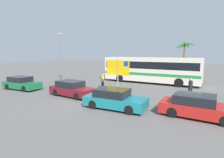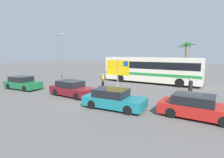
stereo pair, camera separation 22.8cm
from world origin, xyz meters
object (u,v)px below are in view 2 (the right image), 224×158
at_px(car_teal, 114,99).
at_px(bus_front_coach, 151,69).
at_px(car_red, 197,107).
at_px(car_maroon, 72,89).
at_px(pedestrian_crossing_lot, 103,80).
at_px(ferry_sign, 118,69).
at_px(pedestrian_near_sign, 190,87).
at_px(car_green, 22,83).

bearing_deg(car_teal, bus_front_coach, 92.33).
bearing_deg(car_red, car_maroon, -179.75).
bearing_deg(pedestrian_crossing_lot, car_red, 78.90).
bearing_deg(bus_front_coach, car_red, -58.97).
height_order(ferry_sign, car_red, ferry_sign).
relative_size(bus_front_coach, ferry_sign, 3.67).
distance_m(bus_front_coach, pedestrian_crossing_lot, 6.93).
relative_size(car_red, pedestrian_near_sign, 2.47).
xyz_separation_m(bus_front_coach, pedestrian_crossing_lot, (-3.11, -6.13, -0.86)).
distance_m(ferry_sign, car_teal, 4.15).
distance_m(bus_front_coach, car_teal, 11.35).
bearing_deg(ferry_sign, car_teal, -65.99).
bearing_deg(car_red, car_green, -177.85).
height_order(bus_front_coach, car_green, bus_front_coach).
bearing_deg(car_maroon, car_teal, -9.62).
height_order(bus_front_coach, pedestrian_near_sign, bus_front_coach).
distance_m(car_teal, car_red, 5.12).
xyz_separation_m(ferry_sign, car_red, (6.59, -2.50, -1.69)).
xyz_separation_m(car_teal, pedestrian_near_sign, (4.18, 4.98, 0.40)).
bearing_deg(car_maroon, car_red, 2.51).
height_order(car_teal, pedestrian_crossing_lot, pedestrian_crossing_lot).
bearing_deg(car_green, car_red, -2.99).
bearing_deg(car_red, car_teal, -167.83).
bearing_deg(pedestrian_near_sign, car_maroon, -86.24).
bearing_deg(car_teal, pedestrian_near_sign, 46.46).
xyz_separation_m(car_teal, car_green, (-11.39, 0.75, -0.00)).
bearing_deg(car_teal, ferry_sign, 110.67).
relative_size(bus_front_coach, car_red, 2.72).
xyz_separation_m(car_teal, car_red, (5.03, 0.95, 0.00)).
xyz_separation_m(ferry_sign, car_maroon, (-3.34, -2.30, -1.69)).
height_order(car_teal, pedestrian_near_sign, pedestrian_near_sign).
xyz_separation_m(car_teal, pedestrian_crossing_lot, (-4.27, 5.11, 0.29)).
relative_size(car_teal, pedestrian_near_sign, 2.45).
height_order(ferry_sign, car_green, ferry_sign).
relative_size(bus_front_coach, pedestrian_crossing_lot, 7.42).
height_order(car_maroon, pedestrian_crossing_lot, pedestrian_crossing_lot).
relative_size(car_green, pedestrian_near_sign, 2.38).
xyz_separation_m(ferry_sign, car_teal, (1.55, -3.46, -1.69)).
bearing_deg(pedestrian_crossing_lot, car_maroon, 3.86).
bearing_deg(pedestrian_crossing_lot, ferry_sign, 71.66).
distance_m(ferry_sign, car_maroon, 4.40).
distance_m(car_teal, car_green, 11.42).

